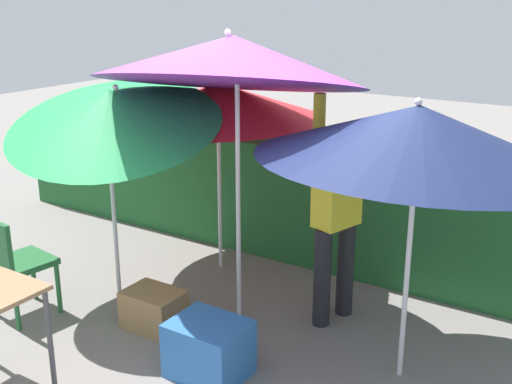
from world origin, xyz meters
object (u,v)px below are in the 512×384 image
object	(u,v)px
umbrella_rainbow	(112,108)
chair_plastic	(13,260)
cooler_box	(209,349)
umbrella_navy	(417,134)
crate_cardboard	(154,309)
umbrella_orange	(218,102)
person_vendor	(336,211)
umbrella_yellow	(233,60)

from	to	relation	value
umbrella_rainbow	chair_plastic	bearing A→B (deg)	-126.49
cooler_box	umbrella_rainbow	bearing A→B (deg)	158.31
umbrella_navy	crate_cardboard	distance (m)	2.49
umbrella_navy	umbrella_orange	bearing A→B (deg)	158.98
umbrella_rainbow	cooler_box	size ratio (longest dim) A/B	4.14
umbrella_rainbow	person_vendor	xyz separation A→B (m)	(1.68, 0.67, -0.75)
umbrella_rainbow	crate_cardboard	bearing A→B (deg)	-22.46
umbrella_orange	cooler_box	bearing A→B (deg)	-56.88
umbrella_yellow	person_vendor	bearing A→B (deg)	27.70
person_vendor	crate_cardboard	world-z (taller)	person_vendor
umbrella_rainbow	chair_plastic	size ratio (longest dim) A/B	2.44
umbrella_yellow	umbrella_navy	size ratio (longest dim) A/B	1.22
person_vendor	cooler_box	world-z (taller)	person_vendor
cooler_box	chair_plastic	bearing A→B (deg)	-174.45
umbrella_rainbow	umbrella_yellow	distance (m)	1.09
umbrella_yellow	umbrella_navy	bearing A→B (deg)	-3.68
umbrella_orange	cooler_box	world-z (taller)	umbrella_orange
umbrella_yellow	cooler_box	bearing A→B (deg)	-67.63
umbrella_yellow	person_vendor	xyz separation A→B (m)	(0.71, 0.37, -1.16)
umbrella_navy	person_vendor	distance (m)	1.18
umbrella_orange	umbrella_navy	world-z (taller)	umbrella_navy
umbrella_orange	person_vendor	world-z (taller)	person_vendor
umbrella_navy	crate_cardboard	xyz separation A→B (m)	(-1.89, -0.43, -1.57)
umbrella_navy	crate_cardboard	size ratio (longest dim) A/B	4.45
umbrella_rainbow	umbrella_navy	distance (m)	2.44
chair_plastic	umbrella_yellow	bearing A→B (deg)	33.81
umbrella_orange	chair_plastic	bearing A→B (deg)	-115.39
umbrella_navy	person_vendor	world-z (taller)	umbrella_navy
crate_cardboard	umbrella_orange	bearing A→B (deg)	100.98
umbrella_yellow	umbrella_navy	world-z (taller)	umbrella_yellow
umbrella_rainbow	crate_cardboard	world-z (taller)	umbrella_rainbow
umbrella_orange	umbrella_navy	distance (m)	2.28
chair_plastic	cooler_box	bearing A→B (deg)	5.55
chair_plastic	umbrella_orange	bearing A→B (deg)	64.61
chair_plastic	crate_cardboard	bearing A→B (deg)	24.07
chair_plastic	crate_cardboard	xyz separation A→B (m)	(1.06, 0.47, -0.35)
umbrella_orange	person_vendor	xyz separation A→B (m)	(1.38, -0.35, -0.69)
umbrella_orange	crate_cardboard	world-z (taller)	umbrella_orange
umbrella_rainbow	cooler_box	bearing A→B (deg)	-21.69
umbrella_yellow	umbrella_navy	distance (m)	1.51
umbrella_orange	crate_cardboard	xyz separation A→B (m)	(0.24, -1.24, -1.47)
umbrella_rainbow	umbrella_yellow	bearing A→B (deg)	17.07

